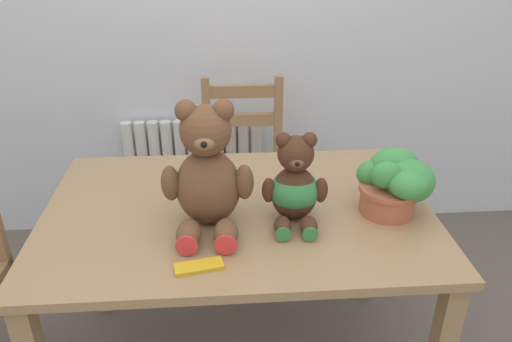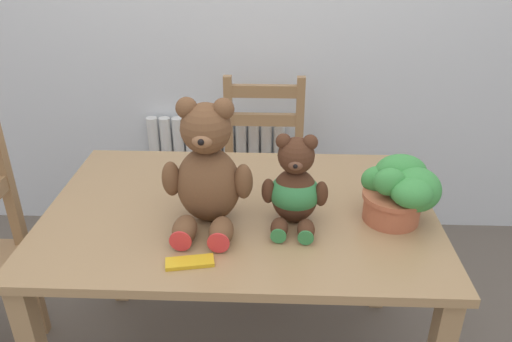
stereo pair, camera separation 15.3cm
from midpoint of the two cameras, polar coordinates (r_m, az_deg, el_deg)
name	(u,v)px [view 2 (the right image)]	position (r m, az deg, el deg)	size (l,w,h in m)	color
radiator	(218,180)	(2.80, -2.87, -1.03)	(0.75, 0.10, 0.66)	silver
dining_table	(241,232)	(1.74, 0.79, -7.09)	(1.29, 0.86, 0.75)	#9E7A51
wooden_chair_behind	(263,178)	(2.46, 2.58, -0.89)	(0.39, 0.38, 0.95)	#997047
teddy_bear_left	(207,172)	(1.52, -2.75, -0.18)	(0.28, 0.28, 0.41)	brown
teddy_bear_right	(295,189)	(1.56, 7.28, -2.08)	(0.21, 0.22, 0.30)	#472819
potted_plant	(401,190)	(1.65, 18.83, -2.14)	(0.24, 0.23, 0.20)	#B25B3D
chocolate_bar	(190,262)	(1.43, -4.50, -10.46)	(0.14, 0.05, 0.01)	gold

